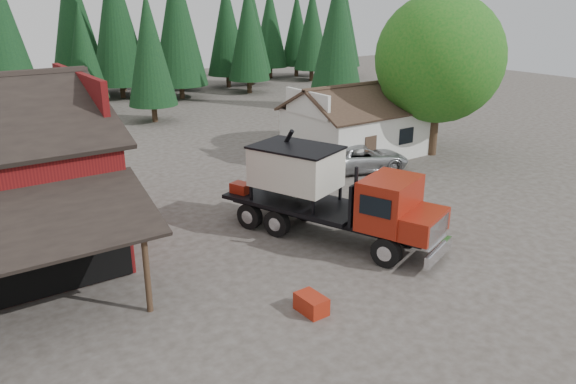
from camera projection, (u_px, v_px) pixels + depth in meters
ground at (322, 289)px, 20.04m from camera, size 120.00×120.00×0.00m
farmhouse at (356, 129)px, 36.56m from camera, size 8.60×6.42×4.65m
deciduous_tree at (440, 63)px, 34.97m from camera, size 8.00×8.00×10.20m
conifer_backdrop at (45, 107)px, 52.54m from camera, size 76.00×16.00×16.00m
near_pine_b at (149, 49)px, 44.54m from camera, size 3.96×3.96×10.40m
near_pine_c at (337, 31)px, 49.74m from camera, size 4.84×4.84×12.40m
feed_truck at (329, 192)px, 23.64m from camera, size 5.90×10.07×4.42m
silver_car at (360, 157)px, 33.27m from camera, size 6.41×4.45×1.63m
equip_box at (311, 304)px, 18.48m from camera, size 0.73×1.12×0.60m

